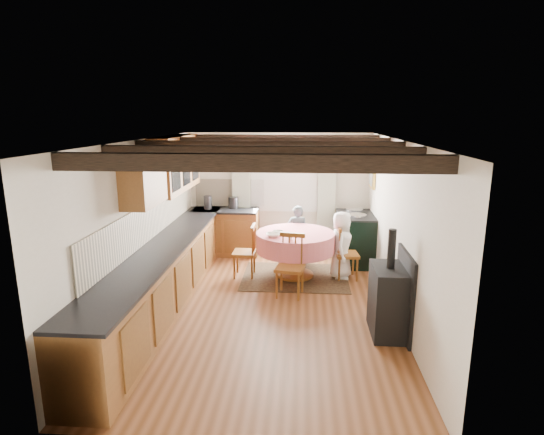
# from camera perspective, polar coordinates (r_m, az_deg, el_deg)

# --- Properties ---
(floor) EXTENTS (3.60, 5.50, 0.00)m
(floor) POSITION_cam_1_polar(r_m,az_deg,el_deg) (6.49, -0.52, -11.57)
(floor) COLOR brown
(floor) RESTS_ON ground
(ceiling) EXTENTS (3.60, 5.50, 0.00)m
(ceiling) POSITION_cam_1_polar(r_m,az_deg,el_deg) (5.90, -0.57, 10.09)
(ceiling) COLOR white
(ceiling) RESTS_ON ground
(wall_back) EXTENTS (3.60, 0.00, 2.40)m
(wall_back) POSITION_cam_1_polar(r_m,az_deg,el_deg) (8.77, 0.92, 3.22)
(wall_back) COLOR silver
(wall_back) RESTS_ON ground
(wall_front) EXTENTS (3.60, 0.00, 2.40)m
(wall_front) POSITION_cam_1_polar(r_m,az_deg,el_deg) (3.51, -4.30, -12.51)
(wall_front) COLOR silver
(wall_front) RESTS_ON ground
(wall_left) EXTENTS (0.00, 5.50, 2.40)m
(wall_left) POSITION_cam_1_polar(r_m,az_deg,el_deg) (6.48, -16.61, -0.92)
(wall_left) COLOR silver
(wall_left) RESTS_ON ground
(wall_right) EXTENTS (0.00, 5.50, 2.40)m
(wall_right) POSITION_cam_1_polar(r_m,az_deg,el_deg) (6.21, 16.25, -1.51)
(wall_right) COLOR silver
(wall_right) RESTS_ON ground
(beam_a) EXTENTS (3.60, 0.16, 0.16)m
(beam_a) POSITION_cam_1_polar(r_m,az_deg,el_deg) (3.93, -2.98, 7.19)
(beam_a) COLOR #2F2217
(beam_a) RESTS_ON ceiling
(beam_b) EXTENTS (3.60, 0.16, 0.16)m
(beam_b) POSITION_cam_1_polar(r_m,az_deg,el_deg) (4.92, -1.53, 8.41)
(beam_b) COLOR #2F2217
(beam_b) RESTS_ON ceiling
(beam_c) EXTENTS (3.60, 0.16, 0.16)m
(beam_c) POSITION_cam_1_polar(r_m,az_deg,el_deg) (5.91, -0.57, 9.22)
(beam_c) COLOR #2F2217
(beam_c) RESTS_ON ceiling
(beam_d) EXTENTS (3.60, 0.16, 0.16)m
(beam_d) POSITION_cam_1_polar(r_m,az_deg,el_deg) (6.90, 0.12, 9.80)
(beam_d) COLOR #2F2217
(beam_d) RESTS_ON ceiling
(beam_e) EXTENTS (3.60, 0.16, 0.16)m
(beam_e) POSITION_cam_1_polar(r_m,az_deg,el_deg) (7.90, 0.64, 10.23)
(beam_e) COLOR #2F2217
(beam_e) RESTS_ON ceiling
(splash_left) EXTENTS (0.02, 4.50, 0.55)m
(splash_left) POSITION_cam_1_polar(r_m,az_deg,el_deg) (6.75, -15.57, -0.30)
(splash_left) COLOR beige
(splash_left) RESTS_ON wall_left
(splash_back) EXTENTS (1.40, 0.02, 0.55)m
(splash_back) POSITION_cam_1_polar(r_m,az_deg,el_deg) (8.86, -5.56, 3.27)
(splash_back) COLOR beige
(splash_back) RESTS_ON wall_back
(base_cabinet_left) EXTENTS (0.60, 5.30, 0.88)m
(base_cabinet_left) POSITION_cam_1_polar(r_m,az_deg,el_deg) (6.61, -13.72, -7.38)
(base_cabinet_left) COLOR brown
(base_cabinet_left) RESTS_ON floor
(base_cabinet_back) EXTENTS (1.30, 0.60, 0.88)m
(base_cabinet_back) POSITION_cam_1_polar(r_m,az_deg,el_deg) (8.77, -6.08, -1.95)
(base_cabinet_back) COLOR brown
(base_cabinet_back) RESTS_ON floor
(worktop_left) EXTENTS (0.64, 5.30, 0.04)m
(worktop_left) POSITION_cam_1_polar(r_m,az_deg,el_deg) (6.46, -13.77, -3.56)
(worktop_left) COLOR black
(worktop_left) RESTS_ON base_cabinet_left
(worktop_back) EXTENTS (1.30, 0.64, 0.04)m
(worktop_back) POSITION_cam_1_polar(r_m,az_deg,el_deg) (8.64, -6.18, 0.96)
(worktop_back) COLOR black
(worktop_back) RESTS_ON base_cabinet_back
(wall_cabinet_glass) EXTENTS (0.34, 1.80, 0.90)m
(wall_cabinet_glass) POSITION_cam_1_polar(r_m,az_deg,el_deg) (7.42, -12.51, 6.94)
(wall_cabinet_glass) COLOR brown
(wall_cabinet_glass) RESTS_ON wall_left
(wall_cabinet_solid) EXTENTS (0.34, 0.90, 0.70)m
(wall_cabinet_solid) POSITION_cam_1_polar(r_m,az_deg,el_deg) (6.02, -16.52, 4.83)
(wall_cabinet_solid) COLOR brown
(wall_cabinet_solid) RESTS_ON wall_left
(window_frame) EXTENTS (1.34, 0.03, 1.54)m
(window_frame) POSITION_cam_1_polar(r_m,az_deg,el_deg) (8.69, 1.59, 5.79)
(window_frame) COLOR white
(window_frame) RESTS_ON wall_back
(window_pane) EXTENTS (1.20, 0.01, 1.40)m
(window_pane) POSITION_cam_1_polar(r_m,az_deg,el_deg) (8.70, 1.59, 5.80)
(window_pane) COLOR white
(window_pane) RESTS_ON wall_back
(curtain_left) EXTENTS (0.35, 0.10, 2.10)m
(curtain_left) POSITION_cam_1_polar(r_m,az_deg,el_deg) (8.76, -4.02, 2.52)
(curtain_left) COLOR #9AA47A
(curtain_left) RESTS_ON wall_back
(curtain_right) EXTENTS (0.35, 0.10, 2.10)m
(curtain_right) POSITION_cam_1_polar(r_m,az_deg,el_deg) (8.69, 7.15, 2.36)
(curtain_right) COLOR #9AA47A
(curtain_right) RESTS_ON wall_back
(curtain_rod) EXTENTS (2.00, 0.03, 0.03)m
(curtain_rod) POSITION_cam_1_polar(r_m,az_deg,el_deg) (8.55, 1.59, 9.71)
(curtain_rod) COLOR black
(curtain_rod) RESTS_ON wall_back
(wall_picture) EXTENTS (0.04, 0.50, 0.60)m
(wall_picture) POSITION_cam_1_polar(r_m,az_deg,el_deg) (8.34, 13.06, 5.84)
(wall_picture) COLOR gold
(wall_picture) RESTS_ON wall_right
(wall_plate) EXTENTS (0.30, 0.02, 0.30)m
(wall_plate) POSITION_cam_1_polar(r_m,az_deg,el_deg) (8.67, 7.91, 6.32)
(wall_plate) COLOR silver
(wall_plate) RESTS_ON wall_back
(rug) EXTENTS (1.80, 1.40, 0.01)m
(rug) POSITION_cam_1_polar(r_m,az_deg,el_deg) (7.59, 3.03, -7.77)
(rug) COLOR black
(rug) RESTS_ON floor
(dining_table) EXTENTS (1.33, 1.33, 0.80)m
(dining_table) POSITION_cam_1_polar(r_m,az_deg,el_deg) (7.46, 3.07, -4.95)
(dining_table) COLOR #DD6F56
(dining_table) RESTS_ON floor
(chair_near) EXTENTS (0.49, 0.50, 0.97)m
(chair_near) POSITION_cam_1_polar(r_m,az_deg,el_deg) (6.68, 2.36, -6.36)
(chair_near) COLOR brown
(chair_near) RESTS_ON floor
(chair_left) EXTENTS (0.42, 0.40, 0.92)m
(chair_left) POSITION_cam_1_polar(r_m,az_deg,el_deg) (7.49, -3.66, -4.38)
(chair_left) COLOR brown
(chair_left) RESTS_ON floor
(chair_right) EXTENTS (0.45, 0.43, 0.92)m
(chair_right) POSITION_cam_1_polar(r_m,az_deg,el_deg) (7.50, 9.80, -4.54)
(chair_right) COLOR brown
(chair_right) RESTS_ON floor
(aga_range) EXTENTS (0.67, 1.04, 0.96)m
(aga_range) POSITION_cam_1_polar(r_m,az_deg,el_deg) (8.33, 10.80, -2.65)
(aga_range) COLOR black
(aga_range) RESTS_ON floor
(cast_iron_stove) EXTENTS (0.41, 0.69, 1.38)m
(cast_iron_stove) POSITION_cam_1_polar(r_m,az_deg,el_deg) (5.68, 15.14, -8.24)
(cast_iron_stove) COLOR black
(cast_iron_stove) RESTS_ON floor
(child_far) EXTENTS (0.41, 0.28, 1.10)m
(child_far) POSITION_cam_1_polar(r_m,az_deg,el_deg) (8.18, 3.34, -2.20)
(child_far) COLOR #4A5C62
(child_far) RESTS_ON floor
(child_right) EXTENTS (0.45, 0.62, 1.16)m
(child_right) POSITION_cam_1_polar(r_m,az_deg,el_deg) (7.48, 9.07, -3.59)
(child_right) COLOR white
(child_right) RESTS_ON floor
(bowl_a) EXTENTS (0.25, 0.25, 0.06)m
(bowl_a) POSITION_cam_1_polar(r_m,az_deg,el_deg) (7.07, 0.17, -2.31)
(bowl_a) COLOR silver
(bowl_a) RESTS_ON dining_table
(bowl_b) EXTENTS (0.25, 0.25, 0.05)m
(bowl_b) POSITION_cam_1_polar(r_m,az_deg,el_deg) (7.23, 0.78, -1.98)
(bowl_b) COLOR silver
(bowl_b) RESTS_ON dining_table
(cup) EXTENTS (0.10, 0.10, 0.09)m
(cup) POSITION_cam_1_polar(r_m,az_deg,el_deg) (6.91, 2.38, -2.55)
(cup) COLOR silver
(cup) RESTS_ON dining_table
(canister_tall) EXTENTS (0.16, 0.16, 0.27)m
(canister_tall) POSITION_cam_1_polar(r_m,az_deg,el_deg) (8.66, -8.43, 1.96)
(canister_tall) COLOR #262628
(canister_tall) RESTS_ON worktop_back
(canister_wide) EXTENTS (0.20, 0.20, 0.22)m
(canister_wide) POSITION_cam_1_polar(r_m,az_deg,el_deg) (8.70, -5.10, 1.96)
(canister_wide) COLOR #262628
(canister_wide) RESTS_ON worktop_back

